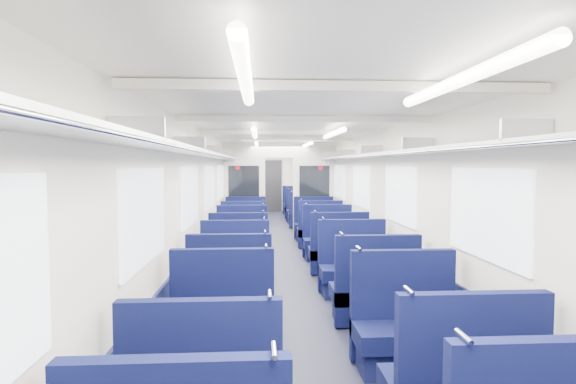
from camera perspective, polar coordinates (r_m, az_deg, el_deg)
floor at (r=9.00m, az=-0.44°, el=-8.24°), size 2.80×18.00×0.01m
ceiling at (r=8.83m, az=-0.45°, el=6.87°), size 2.80×18.00×0.01m
wall_left at (r=8.87m, az=-9.51°, el=-0.79°), size 0.02×18.00×2.35m
dado_left at (r=8.97m, az=-9.36°, el=-6.05°), size 0.03×17.90×0.70m
wall_right at (r=9.02m, az=8.47°, el=-0.71°), size 0.02×18.00×2.35m
dado_right at (r=9.12m, az=8.33°, el=-5.89°), size 0.03×17.90×0.70m
wall_far at (r=17.82m, az=-2.01°, el=1.38°), size 2.80×0.02×2.35m
luggage_rack_left at (r=8.83m, az=-8.35°, el=4.38°), size 0.36×17.40×0.18m
luggage_rack_right at (r=8.96m, az=7.34°, el=4.38°), size 0.36×17.40×0.18m
windows at (r=8.37m, az=-0.28°, el=0.68°), size 2.78×15.60×0.75m
ceiling_fittings at (r=8.57m, az=-0.35°, el=6.56°), size 2.70×16.06×0.11m
end_door at (r=17.77m, az=-2.00°, el=0.81°), size 0.75×0.06×2.00m
bulkhead at (r=11.26m, az=-1.11°, el=0.45°), size 2.80×0.10×2.35m
seat_6 at (r=4.34m, az=-8.35°, el=-16.72°), size 0.96×0.53×1.08m
seat_7 at (r=4.38m, az=14.68°, el=-16.64°), size 0.96×0.53×1.08m
seat_8 at (r=5.45m, az=-7.30°, el=-12.51°), size 0.96×0.53×1.08m
seat_9 at (r=5.42m, az=10.81°, el=-12.62°), size 0.96×0.53×1.08m
seat_10 at (r=6.41m, az=-6.71°, el=-10.06°), size 0.96×0.53×1.08m
seat_11 at (r=6.52m, az=8.23°, el=-9.82°), size 0.96×0.53×1.08m
seat_12 at (r=7.64m, az=-6.18°, el=-7.84°), size 0.96×0.53×1.08m
seat_13 at (r=7.72m, az=6.32°, el=-7.72°), size 0.96×0.53×1.08m
seat_14 at (r=8.72m, az=-5.85°, el=-6.42°), size 0.96×0.53×1.08m
seat_15 at (r=8.83m, az=5.05°, el=-6.30°), size 0.96×0.53×1.08m
seat_16 at (r=9.90m, az=-5.57°, el=-5.24°), size 0.96×0.53×1.08m
seat_17 at (r=10.04m, az=3.98°, el=-5.10°), size 0.96×0.53×1.08m
seat_18 at (r=11.01m, az=-5.37°, el=-4.35°), size 0.96×0.53×1.08m
seat_19 at (r=11.02m, az=3.30°, el=-4.33°), size 0.96×0.53×1.08m
seat_20 at (r=12.94m, az=-5.09°, el=-3.18°), size 0.96×0.53×1.08m
seat_21 at (r=13.10m, az=2.20°, el=-3.08°), size 0.96×0.53×1.08m
seat_22 at (r=14.27m, az=-4.95°, el=-2.56°), size 0.96×0.53×1.08m
seat_23 at (r=14.22m, az=1.75°, el=-2.57°), size 0.96×0.53×1.08m
seat_24 at (r=15.39m, az=-4.85°, el=-2.12°), size 0.96×0.53×1.08m
seat_25 at (r=15.25m, az=1.39°, el=-2.16°), size 0.96×0.53×1.08m
seat_26 at (r=16.38m, az=-4.77°, el=-1.78°), size 0.96×0.53×1.08m
seat_27 at (r=16.51m, az=1.01°, el=-1.72°), size 0.96×0.53×1.08m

